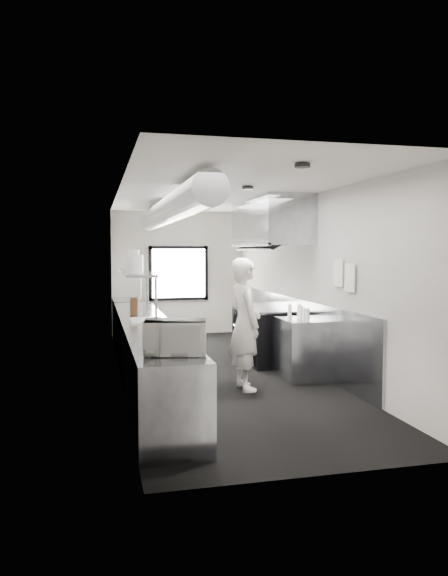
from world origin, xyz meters
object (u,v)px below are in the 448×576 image
cutting_board (147,320)px  squeeze_bottle_b (304,314)px  deli_tub_a (153,348)px  plate_stack_a (136,264)px  microwave (175,337)px  range (266,334)px  prep_counter (147,353)px  plate_stack_d (133,260)px  knife_block (134,306)px  line_cook (245,324)px  deli_tub_b (148,339)px  squeeze_bottle_d (299,312)px  squeeze_bottle_e (290,311)px  squeeze_bottle_c (301,313)px  pass_shelf (135,273)px  plate_stack_b (136,263)px  bottle_station (303,349)px  squeeze_bottle_a (308,315)px  exhaust_hood (270,223)px  small_plate (157,329)px  far_work_table (130,320)px  plate_stack_c (133,262)px

cutting_board → squeeze_bottle_b: (2.25, -0.44, 0.07)m
deli_tub_a → plate_stack_a: size_ratio=0.53×
microwave → range: bearing=70.3°
prep_counter → plate_stack_d: plate_stack_d is taller
knife_block → line_cook: bearing=-49.5°
cutting_board → deli_tub_b: bearing=-94.8°
microwave → deli_tub_b: microwave is taller
squeeze_bottle_d → squeeze_bottle_e: bearing=109.7°
line_cook → squeeze_bottle_c: 1.02m
pass_shelf → plate_stack_a: plate_stack_a is taller
squeeze_bottle_c → plate_stack_b: bearing=148.6°
deli_tub_a → cutting_board: (0.16, 2.44, -0.04)m
bottle_station → squeeze_bottle_a: bearing=-97.9°
microwave → knife_block: size_ratio=2.14×
exhaust_hood → microwave: 4.45m
plate_stack_b → squeeze_bottle_a: plate_stack_b is taller
prep_counter → deli_tub_a: (-0.15, -2.34, 0.50)m
cutting_board → small_plate: bearing=-86.4°
microwave → squeeze_bottle_d: size_ratio=2.87×
cutting_board → squeeze_bottle_c: 2.26m
prep_counter → line_cook: size_ratio=3.31×
bottle_station → cutting_board: cutting_board is taller
exhaust_hood → squeeze_bottle_c: (0.00, -1.44, -1.39)m
squeeze_bottle_c → exhaust_hood: bearing=90.1°
far_work_table → plate_stack_d: 1.88m
exhaust_hood → plate_stack_a: 2.44m
squeeze_bottle_e → squeeze_bottle_d: bearing=-70.3°
exhaust_hood → squeeze_bottle_e: (-0.03, -1.07, -1.40)m
exhaust_hood → pass_shelf: exhaust_hood is taller
pass_shelf → deli_tub_b: bearing=-91.8°
plate_stack_b → microwave: bearing=-88.4°
small_plate → plate_stack_d: bearing=91.6°
line_cook → squeeze_bottle_e: bearing=-56.2°
pass_shelf → deli_tub_a: 3.89m
exhaust_hood → knife_block: bearing=-176.0°
range → squeeze_bottle_d: size_ratio=8.26×
squeeze_bottle_a → squeeze_bottle_b: bearing=90.0°
plate_stack_a → squeeze_bottle_e: size_ratio=1.48×
prep_counter → plate_stack_c: 2.19m
plate_stack_c → far_work_table: bearing=88.1°
line_cook → squeeze_bottle_e: size_ratio=10.05×
far_work_table → squeeze_bottle_c: bearing=-60.3°
exhaust_hood → knife_block: (-2.35, -0.16, -1.36)m
deli_tub_a → squeeze_bottle_a: squeeze_bottle_a is taller
range → knife_block: knife_block is taller
bottle_station → line_cook: 1.17m
line_cook → plate_stack_a: bearing=39.1°
deli_tub_b → squeeze_bottle_b: size_ratio=0.75×
microwave → squeeze_bottle_a: 2.96m
plate_stack_d → bottle_station: bearing=-47.7°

